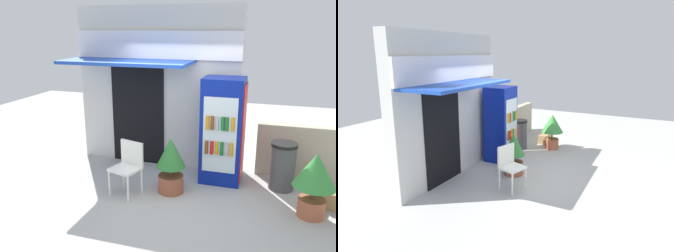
# 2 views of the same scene
# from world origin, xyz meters

# --- Properties ---
(ground) EXTENTS (16.00, 16.00, 0.00)m
(ground) POSITION_xyz_m (0.00, 0.00, 0.00)
(ground) COLOR #B2B2AD
(storefront_building) EXTENTS (3.35, 1.31, 3.21)m
(storefront_building) POSITION_xyz_m (-0.72, 1.51, 1.65)
(storefront_building) COLOR silver
(storefront_building) RESTS_ON ground
(drink_cooler) EXTENTS (0.75, 0.68, 1.95)m
(drink_cooler) POSITION_xyz_m (0.73, 0.96, 0.97)
(drink_cooler) COLOR navy
(drink_cooler) RESTS_ON ground
(plastic_chair) EXTENTS (0.57, 0.54, 0.92)m
(plastic_chair) POSITION_xyz_m (-0.72, -0.02, 0.54)
(plastic_chair) COLOR white
(plastic_chair) RESTS_ON ground
(potted_plant_near_shop) EXTENTS (0.51, 0.51, 0.98)m
(potted_plant_near_shop) POSITION_xyz_m (-0.03, 0.22, 0.55)
(potted_plant_near_shop) COLOR #995138
(potted_plant_near_shop) RESTS_ON ground
(potted_plant_curbside) EXTENTS (0.63, 0.63, 1.02)m
(potted_plant_curbside) POSITION_xyz_m (2.26, 0.07, 0.65)
(potted_plant_curbside) COLOR #AD5B3D
(potted_plant_curbside) RESTS_ON ground
(trash_bin) EXTENTS (0.45, 0.45, 0.86)m
(trash_bin) POSITION_xyz_m (1.82, 0.93, 0.43)
(trash_bin) COLOR #47474C
(trash_bin) RESTS_ON ground
(stone_boundary_wall) EXTENTS (2.66, 0.22, 1.02)m
(stone_boundary_wall) POSITION_xyz_m (2.66, 1.56, 0.51)
(stone_boundary_wall) COLOR #B7AD93
(stone_boundary_wall) RESTS_ON ground
(cardboard_box) EXTENTS (0.39, 0.31, 0.28)m
(cardboard_box) POSITION_xyz_m (2.63, 0.45, 0.14)
(cardboard_box) COLOR tan
(cardboard_box) RESTS_ON ground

